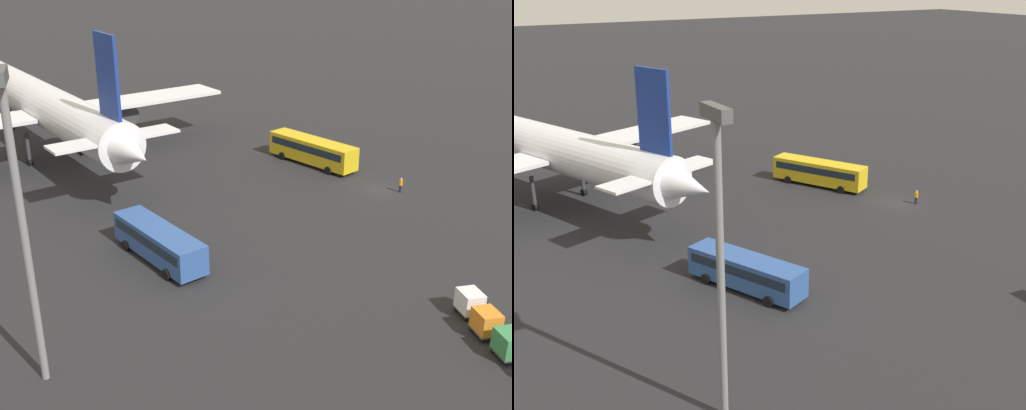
{
  "view_description": "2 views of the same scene",
  "coord_description": "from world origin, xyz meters",
  "views": [
    {
      "loc": [
        -62.8,
        32.69,
        27.05
      ],
      "look_at": [
        -5.23,
        16.51,
        2.11
      ],
      "focal_mm": 45.0,
      "sensor_mm": 36.0,
      "label": 1
    },
    {
      "loc": [
        -56.72,
        51.58,
        27.49
      ],
      "look_at": [
        0.78,
        18.02,
        2.91
      ],
      "focal_mm": 45.0,
      "sensor_mm": 36.0,
      "label": 2
    }
  ],
  "objects": [
    {
      "name": "shuttle_bus_far",
      "position": [
        -10.42,
        27.06,
        1.89
      ],
      "size": [
        11.85,
        7.25,
        3.14
      ],
      "rotation": [
        0.0,
        0.0,
        0.4
      ],
      "color": "#2D5199",
      "rests_on": "ground"
    },
    {
      "name": "worker_person",
      "position": [
        -1.17,
        -1.89,
        0.87
      ],
      "size": [
        0.38,
        0.38,
        1.74
      ],
      "color": "#1E1E2D",
      "rests_on": "ground"
    },
    {
      "name": "cargo_cart_orange",
      "position": [
        -28.98,
        5.72,
        1.19
      ],
      "size": [
        2.08,
        1.79,
        2.06
      ],
      "rotation": [
        0.0,
        0.0,
        -0.05
      ],
      "color": "#38383D",
      "rests_on": "ground"
    },
    {
      "name": "cargo_cart_white",
      "position": [
        -26.19,
        5.29,
        1.19
      ],
      "size": [
        2.08,
        1.79,
        2.06
      ],
      "rotation": [
        0.0,
        0.0,
        -0.05
      ],
      "color": "#38383D",
      "rests_on": "ground"
    },
    {
      "name": "shuttle_bus_near",
      "position": [
        10.93,
        4.44,
        1.99
      ],
      "size": [
        12.7,
        8.48,
        3.33
      ],
      "rotation": [
        0.0,
        0.0,
        0.48
      ],
      "color": "gold",
      "rests_on": "ground"
    },
    {
      "name": "cargo_cart_green",
      "position": [
        -31.76,
        5.8,
        1.19
      ],
      "size": [
        2.08,
        1.79,
        2.06
      ],
      "rotation": [
        0.0,
        0.0,
        -0.05
      ],
      "color": "#38383D",
      "rests_on": "ground"
    },
    {
      "name": "ground_plane",
      "position": [
        0.0,
        0.0,
        0.0
      ],
      "size": [
        600.0,
        600.0,
        0.0
      ],
      "primitive_type": "plane",
      "color": "#232326"
    },
    {
      "name": "light_pole",
      "position": [
        -25.36,
        36.7,
        12.34
      ],
      "size": [
        2.8,
        0.7,
        20.52
      ],
      "color": "slate",
      "rests_on": "ground"
    },
    {
      "name": "airplane",
      "position": [
        23.1,
        36.87,
        6.91
      ],
      "size": [
        54.08,
        47.19,
        18.37
      ],
      "rotation": [
        0.0,
        0.0,
        0.36
      ],
      "color": "silver",
      "rests_on": "ground"
    }
  ]
}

